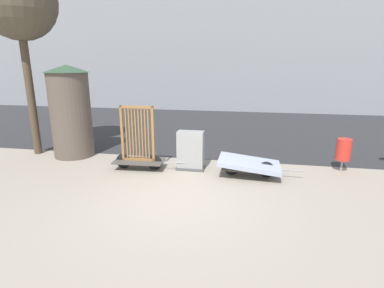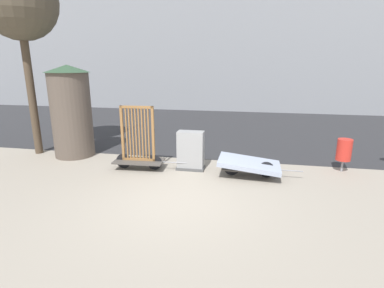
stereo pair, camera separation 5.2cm
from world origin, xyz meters
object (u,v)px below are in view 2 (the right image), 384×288
object	(u,v)px
bike_cart_with_mattress	(249,165)
utility_cabinet	(191,152)
bike_cart_with_bedframe	(139,149)
trash_bin	(344,150)
advertising_column	(71,111)
street_tree	(19,3)

from	to	relation	value
bike_cart_with_mattress	utility_cabinet	xyz separation A→B (m)	(-1.68, 0.26, 0.19)
bike_cart_with_bedframe	utility_cabinet	bearing A→B (deg)	6.69
trash_bin	bike_cart_with_mattress	bearing A→B (deg)	-161.30
bike_cart_with_bedframe	bike_cart_with_mattress	distance (m)	3.19
advertising_column	trash_bin	bearing A→B (deg)	-0.00
trash_bin	advertising_column	distance (m)	8.47
trash_bin	utility_cabinet	bearing A→B (deg)	-171.72
bike_cart_with_mattress	advertising_column	world-z (taller)	advertising_column
utility_cabinet	trash_bin	size ratio (longest dim) A/B	1.18
trash_bin	advertising_column	size ratio (longest dim) A/B	0.32
trash_bin	street_tree	distance (m)	10.66
bike_cart_with_mattress	utility_cabinet	size ratio (longest dim) A/B	1.99
street_tree	utility_cabinet	bearing A→B (deg)	-6.50
bike_cart_with_bedframe	trash_bin	size ratio (longest dim) A/B	2.25
bike_cart_with_bedframe	street_tree	xyz separation A→B (m)	(-4.01, 0.89, 4.18)
trash_bin	street_tree	xyz separation A→B (m)	(-9.82, 0.00, 4.15)
advertising_column	street_tree	distance (m)	3.57
bike_cart_with_bedframe	utility_cabinet	distance (m)	1.52
bike_cart_with_mattress	utility_cabinet	bearing A→B (deg)	171.86
bike_cart_with_bedframe	trash_bin	world-z (taller)	bike_cart_with_bedframe
bike_cart_with_bedframe	utility_cabinet	world-z (taller)	bike_cart_with_bedframe
utility_cabinet	advertising_column	distance (m)	4.28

